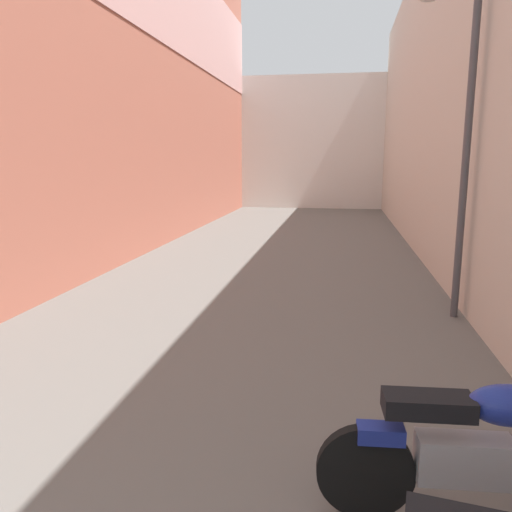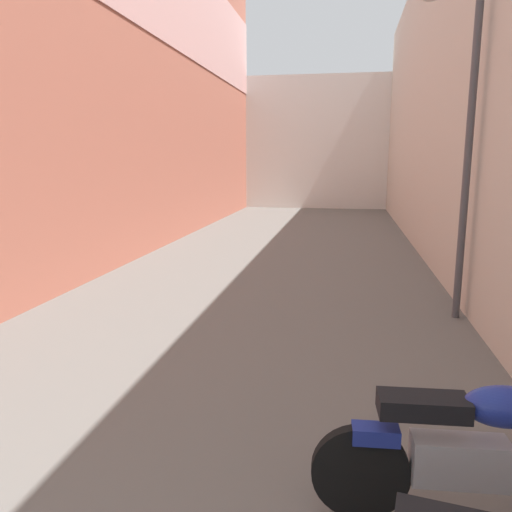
% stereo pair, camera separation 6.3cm
% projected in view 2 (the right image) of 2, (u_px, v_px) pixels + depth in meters
% --- Properties ---
extents(ground_plane, '(40.59, 40.59, 0.00)m').
position_uv_depth(ground_plane, '(262.00, 285.00, 8.85)').
color(ground_plane, '#66635E').
extents(building_left, '(0.45, 24.59, 8.94)m').
position_uv_depth(building_left, '(121.00, 45.00, 10.47)').
color(building_left, '#B76651').
rests_on(building_left, ground).
extents(building_right, '(0.45, 24.59, 7.25)m').
position_uv_depth(building_right, '(453.00, 82.00, 9.52)').
color(building_right, beige).
rests_on(building_right, ground).
extents(building_far_end, '(9.26, 2.00, 5.78)m').
position_uv_depth(building_far_end, '(317.00, 143.00, 23.08)').
color(building_far_end, silver).
rests_on(building_far_end, ground).
extents(motorcycle_fourth, '(1.85, 0.58, 1.04)m').
position_uv_depth(motorcycle_fourth, '(471.00, 449.00, 2.97)').
color(motorcycle_fourth, black).
rests_on(motorcycle_fourth, ground).
extents(street_lamp, '(0.79, 0.18, 4.32)m').
position_uv_depth(street_lamp, '(462.00, 131.00, 6.61)').
color(street_lamp, '#47474C').
rests_on(street_lamp, ground).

